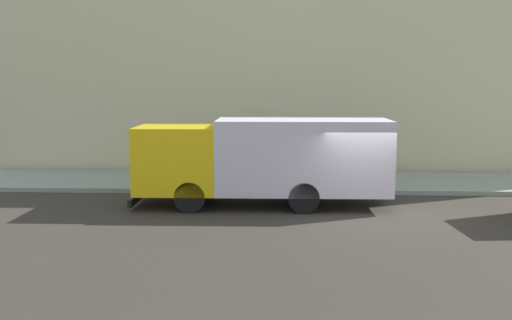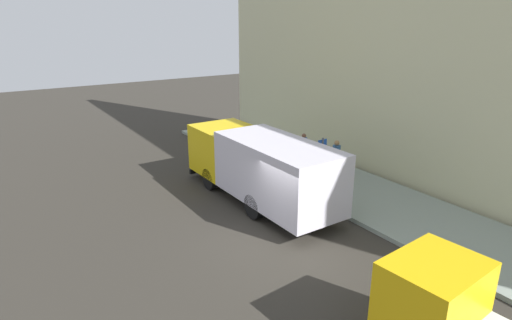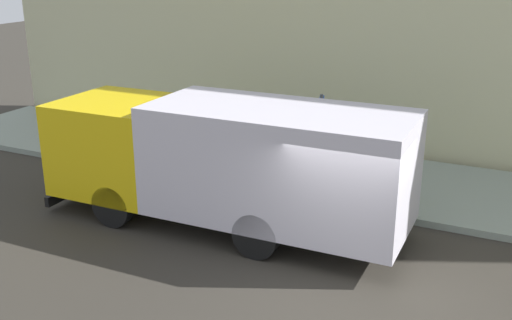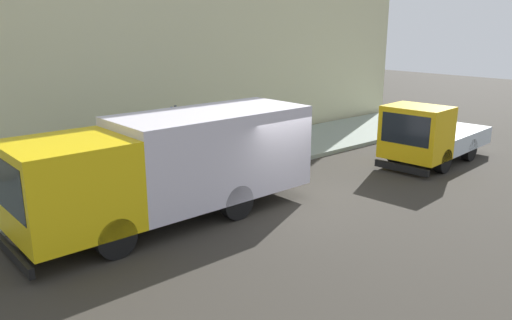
# 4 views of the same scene
# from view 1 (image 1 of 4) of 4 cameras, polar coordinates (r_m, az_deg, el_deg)

# --- Properties ---
(ground) EXTENTS (80.00, 80.00, 0.00)m
(ground) POSITION_cam_1_polar(r_m,az_deg,el_deg) (17.49, 10.94, -5.45)
(ground) COLOR #302C26
(sidewalk) EXTENTS (4.22, 30.00, 0.16)m
(sidewalk) POSITION_cam_1_polar(r_m,az_deg,el_deg) (22.43, 9.03, -2.22)
(sidewalk) COLOR gray
(sidewalk) RESTS_ON ground
(building_facade) EXTENTS (0.50, 30.00, 12.66)m
(building_facade) POSITION_cam_1_polar(r_m,az_deg,el_deg) (24.78, 8.64, 13.25)
(building_facade) COLOR beige
(building_facade) RESTS_ON ground
(large_utility_truck) EXTENTS (2.55, 8.17, 2.81)m
(large_utility_truck) POSITION_cam_1_polar(r_m,az_deg,el_deg) (18.20, 0.85, 0.29)
(large_utility_truck) COLOR yellow
(large_utility_truck) RESTS_ON ground
(pedestrian_walking) EXTENTS (0.41, 0.41, 1.70)m
(pedestrian_walking) POSITION_cam_1_polar(r_m,az_deg,el_deg) (22.28, -3.96, 0.34)
(pedestrian_walking) COLOR #28251D
(pedestrian_walking) RESTS_ON sidewalk
(pedestrian_standing) EXTENTS (0.48, 0.48, 1.74)m
(pedestrian_standing) POSITION_cam_1_polar(r_m,az_deg,el_deg) (22.51, 0.94, 0.51)
(pedestrian_standing) COLOR brown
(pedestrian_standing) RESTS_ON sidewalk
(traffic_cone_orange) EXTENTS (0.47, 0.47, 0.67)m
(traffic_cone_orange) POSITION_cam_1_polar(r_m,az_deg,el_deg) (21.22, -8.49, -1.65)
(traffic_cone_orange) COLOR orange
(traffic_cone_orange) RESTS_ON sidewalk
(street_sign_post) EXTENTS (0.44, 0.08, 2.54)m
(street_sign_post) POSITION_cam_1_polar(r_m,az_deg,el_deg) (20.27, 4.93, 1.28)
(street_sign_post) COLOR #4C5156
(street_sign_post) RESTS_ON sidewalk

